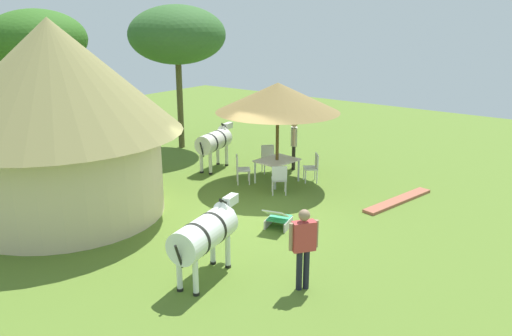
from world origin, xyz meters
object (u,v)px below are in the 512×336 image
at_px(striped_lounge_chair, 278,218).
at_px(patio_chair_west_end, 313,166).
at_px(patio_dining_table, 277,162).
at_px(acacia_tree_far_lawn, 37,40).
at_px(zebra_nearest_camera, 205,233).
at_px(patio_chair_near_hut, 240,167).
at_px(patio_chair_near_lawn, 279,178).
at_px(patio_chair_east_end, 268,157).
at_px(guest_beside_umbrella, 294,140).
at_px(thatched_hut, 57,110).
at_px(acacia_tree_behind_hut, 177,35).
at_px(shade_umbrella, 278,97).
at_px(zebra_by_umbrella, 215,141).
at_px(standing_watcher, 304,242).

bearing_deg(striped_lounge_chair, patio_chair_west_end, 93.36).
relative_size(patio_dining_table, acacia_tree_far_lawn, 0.25).
bearing_deg(zebra_nearest_camera, acacia_tree_far_lawn, 154.46).
distance_m(patio_chair_near_hut, zebra_nearest_camera, 6.00).
bearing_deg(patio_chair_near_lawn, zebra_nearest_camera, -109.97).
relative_size(patio_chair_east_end, guest_beside_umbrella, 0.53).
distance_m(thatched_hut, acacia_tree_behind_hut, 7.48).
xyz_separation_m(thatched_hut, patio_dining_table, (5.52, -2.92, -2.13)).
xyz_separation_m(shade_umbrella, patio_dining_table, (0.00, -0.00, -2.04)).
distance_m(patio_dining_table, patio_chair_west_end, 1.15).
bearing_deg(acacia_tree_behind_hut, zebra_nearest_camera, -132.12).
bearing_deg(zebra_nearest_camera, patio_chair_near_lawn, 97.40).
bearing_deg(acacia_tree_behind_hut, striped_lounge_chair, -119.03).
distance_m(patio_chair_near_hut, acacia_tree_behind_hut, 6.40).
bearing_deg(guest_beside_umbrella, zebra_by_umbrella, -86.31).
distance_m(striped_lounge_chair, zebra_by_umbrella, 5.45).
relative_size(zebra_by_umbrella, acacia_tree_behind_hut, 0.39).
relative_size(patio_chair_near_lawn, zebra_by_umbrella, 0.43).
bearing_deg(patio_chair_east_end, acacia_tree_behind_hut, -56.70).
relative_size(patio_dining_table, patio_chair_near_hut, 1.48).
bearing_deg(standing_watcher, patio_chair_west_end, 65.01).
distance_m(patio_dining_table, acacia_tree_behind_hut, 6.77).
bearing_deg(patio_dining_table, standing_watcher, -140.55).
relative_size(shade_umbrella, striped_lounge_chair, 4.09).
bearing_deg(acacia_tree_far_lawn, striped_lounge_chair, -87.14).
relative_size(thatched_hut, guest_beside_umbrella, 3.71).
bearing_deg(shade_umbrella, patio_dining_table, -90.00).
bearing_deg(acacia_tree_far_lawn, acacia_tree_behind_hut, -19.02).
bearing_deg(shade_umbrella, acacia_tree_far_lawn, 115.27).
height_order(patio_chair_east_end, acacia_tree_far_lawn, acacia_tree_far_lawn).
height_order(patio_chair_west_end, patio_chair_east_end, same).
xyz_separation_m(patio_chair_near_lawn, zebra_nearest_camera, (-4.94, -1.65, 0.44)).
xyz_separation_m(thatched_hut, patio_chair_east_end, (6.26, -2.05, -2.26)).
height_order(guest_beside_umbrella, striped_lounge_chair, guest_beside_umbrella).
bearing_deg(shade_umbrella, patio_chair_west_end, -49.20).
xyz_separation_m(striped_lounge_chair, zebra_nearest_camera, (-2.92, -0.28, 0.71)).
distance_m(patio_dining_table, patio_chair_east_end, 1.15).
height_order(striped_lounge_chair, acacia_tree_far_lawn, acacia_tree_far_lawn).
bearing_deg(zebra_nearest_camera, striped_lounge_chair, 84.51).
bearing_deg(guest_beside_umbrella, patio_chair_near_hut, -44.67).
xyz_separation_m(patio_chair_near_hut, zebra_nearest_camera, (-5.06, -3.21, 0.44)).
bearing_deg(guest_beside_umbrella, shade_umbrella, -19.30).
bearing_deg(patio_chair_near_hut, patio_chair_near_lawn, 42.89).
distance_m(patio_chair_east_end, zebra_nearest_camera, 7.34).
bearing_deg(patio_dining_table, guest_beside_umbrella, 13.91).
bearing_deg(zebra_by_umbrella, zebra_nearest_camera, -61.29).
bearing_deg(acacia_tree_behind_hut, guest_beside_umbrella, -87.65).
bearing_deg(patio_chair_east_end, patio_chair_near_hut, 41.46).
xyz_separation_m(patio_dining_table, guest_beside_umbrella, (1.52, 0.38, 0.36)).
distance_m(patio_chair_near_lawn, acacia_tree_far_lawn, 9.07).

